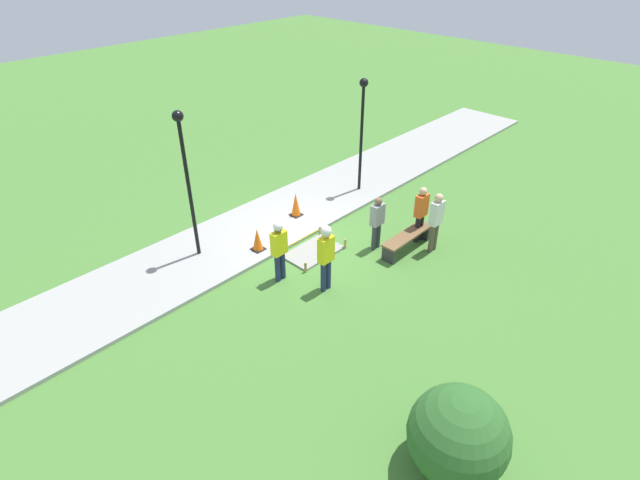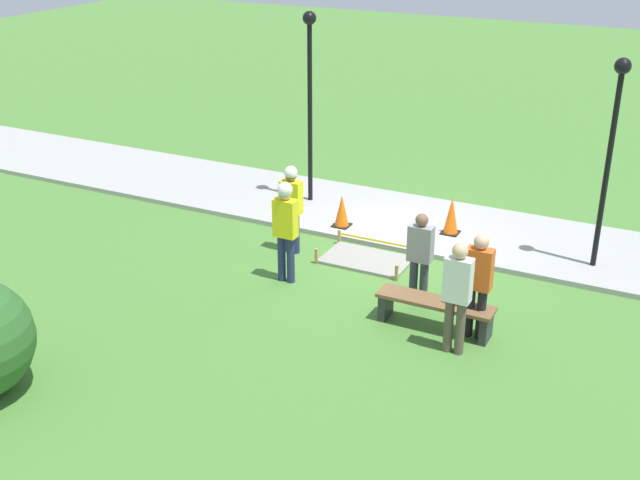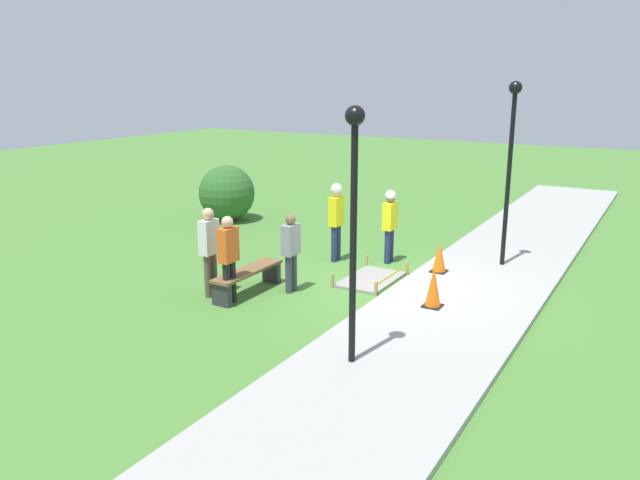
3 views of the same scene
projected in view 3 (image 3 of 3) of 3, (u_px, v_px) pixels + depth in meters
The scene contains 14 objects.
ground_plane at pixel (394, 289), 12.74m from camera, with size 60.00×60.00×0.00m, color #477A33.
sidewalk at pixel (462, 299), 12.03m from camera, with size 28.00×2.85×0.10m.
wet_concrete_patch at pixel (371, 279), 13.26m from camera, with size 1.64×1.04×0.30m.
traffic_cone_near_patch at pixel (433, 287), 11.42m from camera, with size 0.34×0.34×0.76m.
traffic_cone_far_patch at pixel (439, 257), 13.48m from camera, with size 0.34×0.34×0.66m.
park_bench at pixel (248, 276), 12.42m from camera, with size 1.85×0.44×0.50m.
worker_supervisor at pixel (336, 215), 14.44m from camera, with size 0.40×0.27×1.85m.
worker_assistant at pixel (390, 220), 14.33m from camera, with size 0.40×0.25×1.72m.
bystander_in_orange_shirt at pixel (229, 255), 11.72m from camera, with size 0.40×0.22×1.71m.
bystander_in_gray_shirt at pixel (209, 246), 12.12m from camera, with size 0.40×0.23×1.78m.
bystander_in_white_shirt at pixel (291, 249), 12.39m from camera, with size 0.40×0.22×1.60m.
lamppost_near at pixel (511, 148), 13.43m from camera, with size 0.28×0.28×4.03m.
lamppost_far at pixel (354, 199), 8.68m from camera, with size 0.28×0.28×3.74m.
shrub_rounded_near at pixel (227, 193), 18.65m from camera, with size 1.67×1.67×1.67m.
Camera 3 is at (-11.18, -4.76, 4.21)m, focal length 35.00 mm.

